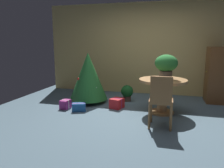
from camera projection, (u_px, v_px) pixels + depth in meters
ground_plane at (136, 117)px, 4.35m from camera, size 6.60×6.60×0.00m
back_wall_panel at (148, 49)px, 6.20m from camera, size 6.00×0.10×2.60m
round_dining_table at (163, 89)px, 4.52m from camera, size 0.99×0.99×0.73m
flower_vase at (166, 65)px, 4.42m from camera, size 0.47×0.47×0.51m
wooden_chair_near at (161, 99)px, 3.71m from camera, size 0.40×0.40×0.93m
holiday_tree at (88, 76)px, 5.33m from camera, size 0.93×0.93×1.25m
gift_box_red at (117, 103)px, 4.95m from camera, size 0.33×0.36×0.23m
gift_box_blue at (79, 107)px, 4.73m from camera, size 0.33×0.26×0.18m
gift_box_purple at (65, 104)px, 4.92m from camera, size 0.20×0.26×0.20m
wooden_cabinet at (216, 75)px, 5.37m from camera, size 0.45×0.62×1.38m
potted_plant at (127, 92)px, 5.53m from camera, size 0.31×0.31×0.42m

